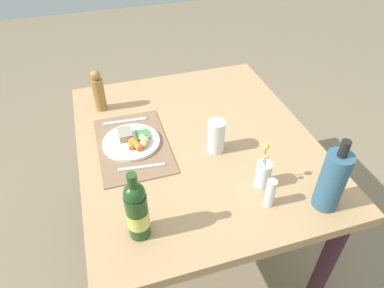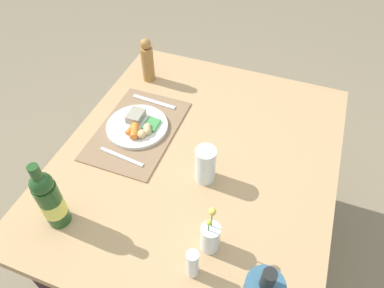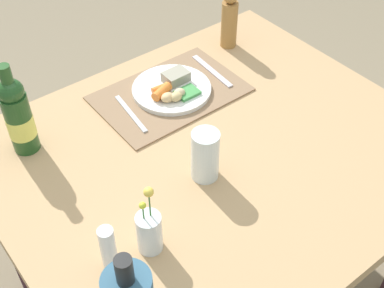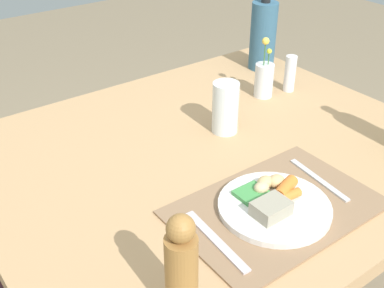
{
  "view_description": "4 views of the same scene",
  "coord_description": "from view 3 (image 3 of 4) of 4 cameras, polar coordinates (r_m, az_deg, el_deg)",
  "views": [
    {
      "loc": [
        1.14,
        -0.37,
        1.74
      ],
      "look_at": [
        0.08,
        -0.04,
        0.8
      ],
      "focal_mm": 32.56,
      "sensor_mm": 36.0,
      "label": 1
    },
    {
      "loc": [
        0.82,
        0.28,
        1.77
      ],
      "look_at": [
        0.01,
        -0.02,
        0.82
      ],
      "focal_mm": 32.91,
      "sensor_mm": 36.0,
      "label": 2
    },
    {
      "loc": [
        0.69,
        0.78,
        1.76
      ],
      "look_at": [
        0.05,
        -0.04,
        0.77
      ],
      "focal_mm": 48.24,
      "sensor_mm": 36.0,
      "label": 3
    },
    {
      "loc": [
        -0.69,
        -0.84,
        1.44
      ],
      "look_at": [
        -0.07,
        0.0,
        0.79
      ],
      "focal_mm": 45.14,
      "sensor_mm": 36.0,
      "label": 4
    }
  ],
  "objects": [
    {
      "name": "dining_table",
      "position": [
        1.52,
        2.44,
        -3.19
      ],
      "size": [
        1.21,
        1.03,
        0.75
      ],
      "color": "tan",
      "rests_on": "ground_plane"
    },
    {
      "name": "placemat",
      "position": [
        1.63,
        -2.44,
        5.6
      ],
      "size": [
        0.46,
        0.3,
        0.01
      ],
      "primitive_type": "cube",
      "color": "#8C6B4D",
      "rests_on": "dining_table"
    },
    {
      "name": "dinner_plate",
      "position": [
        1.63,
        -2.22,
        6.16
      ],
      "size": [
        0.25,
        0.25,
        0.05
      ],
      "color": "silver",
      "rests_on": "placemat"
    },
    {
      "name": "fork",
      "position": [
        1.72,
        2.22,
        8.09
      ],
      "size": [
        0.03,
        0.21,
        0.0
      ],
      "primitive_type": "cube",
      "rotation": [
        0.0,
        0.0,
        -0.06
      ],
      "color": "silver",
      "rests_on": "placemat"
    },
    {
      "name": "knife",
      "position": [
        1.56,
        -6.79,
        3.38
      ],
      "size": [
        0.04,
        0.19,
        0.0
      ],
      "primitive_type": "cube",
      "rotation": [
        0.0,
        0.0,
        -0.11
      ],
      "color": "silver",
      "rests_on": "placemat"
    },
    {
      "name": "salt_shaker",
      "position": [
        1.18,
        -9.28,
        -11.18
      ],
      "size": [
        0.04,
        0.04,
        0.12
      ],
      "primitive_type": "cylinder",
      "color": "white",
      "rests_on": "dining_table"
    },
    {
      "name": "pepper_mill",
      "position": [
        1.81,
        4.16,
        13.52
      ],
      "size": [
        0.06,
        0.06,
        0.21
      ],
      "color": "#A57339",
      "rests_on": "dining_table"
    },
    {
      "name": "wine_bottle",
      "position": [
        1.45,
        -18.67,
        2.96
      ],
      "size": [
        0.07,
        0.07,
        0.28
      ],
      "color": "#224B1F",
      "rests_on": "dining_table"
    },
    {
      "name": "flower_vase",
      "position": [
        1.19,
        -4.75,
        -9.58
      ],
      "size": [
        0.06,
        0.06,
        0.2
      ],
      "color": "silver",
      "rests_on": "dining_table"
    },
    {
      "name": "water_tumbler",
      "position": [
        1.33,
        1.46,
        -1.54
      ],
      "size": [
        0.07,
        0.07,
        0.15
      ],
      "color": "silver",
      "rests_on": "dining_table"
    }
  ]
}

